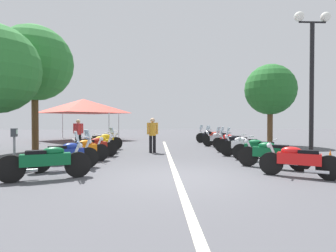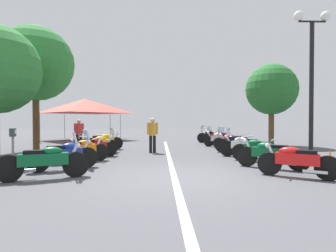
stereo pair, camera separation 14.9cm
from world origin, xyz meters
name	(u,v)px [view 1 (the left image)]	position (x,y,z in m)	size (l,w,h in m)	color
ground_plane	(177,178)	(0.00, 0.00, 0.00)	(80.00, 80.00, 0.00)	#4C4C51
lane_centre_stripe	(170,157)	(3.93, 0.00, 0.00)	(16.42, 0.16, 0.01)	beige
motorcycle_left_row_0	(47,161)	(-0.12, 3.29, 0.48)	(1.02, 2.10, 1.23)	black
motorcycle_left_row_1	(66,155)	(1.21, 3.27, 0.47)	(1.28, 1.80, 1.22)	black
motorcycle_left_row_2	(81,150)	(2.63, 3.21, 0.46)	(1.31, 1.82, 1.00)	black
motorcycle_left_row_3	(93,147)	(3.90, 3.08, 0.45)	(1.28, 1.83, 0.99)	black
motorcycle_left_row_4	(97,144)	(5.31, 3.22, 0.46)	(1.20, 1.85, 1.19)	black
motorcycle_left_row_5	(102,141)	(6.63, 3.26, 0.46)	(1.28, 1.92, 1.01)	black
motorcycle_right_row_0	(298,160)	(-0.10, -3.20, 0.45)	(1.20, 1.77, 0.99)	black
motorcycle_right_row_1	(272,154)	(1.22, -3.08, 0.46)	(1.43, 1.85, 1.01)	black
motorcycle_right_row_2	(260,149)	(2.61, -3.23, 0.45)	(1.26, 1.78, 0.99)	black
motorcycle_right_row_3	(244,146)	(3.86, -3.08, 0.47)	(1.11, 1.93, 1.22)	black
motorcycle_right_row_4	(236,143)	(5.23, -3.14, 0.47)	(1.08, 1.86, 1.21)	black
motorcycle_right_row_5	(231,141)	(6.76, -3.31, 0.46)	(1.30, 1.74, 1.19)	black
motorcycle_right_row_6	(219,139)	(8.15, -3.05, 0.46)	(1.22, 1.78, 1.20)	black
motorcycle_right_row_7	(218,137)	(9.51, -3.27, 0.47)	(1.16, 1.86, 1.21)	black
motorcycle_right_row_8	(210,136)	(10.86, -3.06, 0.48)	(1.22, 1.82, 1.23)	black
street_lamp_twin_globe	(312,62)	(1.75, -4.64, 3.47)	(0.32, 1.22, 5.11)	black
parking_meter	(14,143)	(0.29, 4.31, 0.90)	(0.20, 0.15, 1.29)	slate
traffic_cone_0	(69,148)	(4.94, 4.37, 0.29)	(0.36, 0.36, 0.61)	orange
traffic_cone_1	(330,160)	(0.89, -4.73, 0.29)	(0.36, 0.36, 0.61)	orange
bystander_0	(78,132)	(7.26, 4.64, 0.91)	(0.32, 0.53, 1.57)	black
bystander_1	(153,133)	(5.51, 0.72, 0.95)	(0.32, 0.51, 1.63)	black
roadside_tree_1	(270,90)	(8.95, -6.34, 3.37)	(3.03, 3.03, 4.90)	brown
roadside_tree_2	(35,63)	(6.71, 6.61, 4.36)	(3.73, 3.73, 6.24)	brown
event_tent	(83,106)	(14.11, 6.23, 2.65)	(5.36, 5.36, 3.20)	#E54C3F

